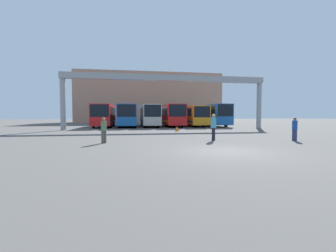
{
  "coord_description": "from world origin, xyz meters",
  "views": [
    {
      "loc": [
        -4.45,
        -9.92,
        1.7
      ],
      "look_at": [
        0.35,
        19.4,
        0.3
      ],
      "focal_mm": 24.0,
      "sensor_mm": 36.0,
      "label": 1
    }
  ],
  "objects_px": {
    "bus_slot_2": "(149,114)",
    "pedestrian_far_center": "(295,128)",
    "traffic_cone": "(177,129)",
    "bus_slot_1": "(127,114)",
    "bus_slot_5": "(212,114)",
    "bus_slot_3": "(171,114)",
    "bus_slot_4": "(190,115)",
    "bus_slot_0": "(104,115)",
    "pedestrian_near_right": "(104,130)",
    "pedestrian_near_left": "(214,126)"
  },
  "relations": [
    {
      "from": "bus_slot_2",
      "to": "pedestrian_far_center",
      "type": "bearing_deg",
      "value": -69.79
    },
    {
      "from": "bus_slot_0",
      "to": "pedestrian_near_right",
      "type": "height_order",
      "value": "bus_slot_0"
    },
    {
      "from": "bus_slot_1",
      "to": "pedestrian_near_right",
      "type": "relative_size",
      "value": 7.0
    },
    {
      "from": "bus_slot_3",
      "to": "bus_slot_5",
      "type": "bearing_deg",
      "value": -3.76
    },
    {
      "from": "bus_slot_3",
      "to": "bus_slot_5",
      "type": "distance_m",
      "value": 6.74
    },
    {
      "from": "bus_slot_1",
      "to": "pedestrian_near_right",
      "type": "height_order",
      "value": "bus_slot_1"
    },
    {
      "from": "pedestrian_near_right",
      "to": "bus_slot_1",
      "type": "bearing_deg",
      "value": -122.73
    },
    {
      "from": "traffic_cone",
      "to": "bus_slot_5",
      "type": "bearing_deg",
      "value": 53.63
    },
    {
      "from": "bus_slot_0",
      "to": "bus_slot_5",
      "type": "xyz_separation_m",
      "value": [
        16.81,
        0.08,
        0.08
      ]
    },
    {
      "from": "pedestrian_near_left",
      "to": "bus_slot_5",
      "type": "bearing_deg",
      "value": 9.2
    },
    {
      "from": "bus_slot_4",
      "to": "pedestrian_near_left",
      "type": "distance_m",
      "value": 21.45
    },
    {
      "from": "bus_slot_4",
      "to": "bus_slot_1",
      "type": "bearing_deg",
      "value": -176.52
    },
    {
      "from": "bus_slot_0",
      "to": "pedestrian_near_left",
      "type": "height_order",
      "value": "bus_slot_0"
    },
    {
      "from": "bus_slot_1",
      "to": "bus_slot_4",
      "type": "distance_m",
      "value": 10.1
    },
    {
      "from": "bus_slot_4",
      "to": "pedestrian_far_center",
      "type": "distance_m",
      "value": 22.05
    },
    {
      "from": "bus_slot_4",
      "to": "bus_slot_5",
      "type": "relative_size",
      "value": 1.18
    },
    {
      "from": "bus_slot_0",
      "to": "traffic_cone",
      "type": "xyz_separation_m",
      "value": [
        8.8,
        -10.79,
        -1.56
      ]
    },
    {
      "from": "bus_slot_0",
      "to": "pedestrian_far_center",
      "type": "relative_size",
      "value": 6.51
    },
    {
      "from": "bus_slot_3",
      "to": "bus_slot_1",
      "type": "bearing_deg",
      "value": -179.0
    },
    {
      "from": "bus_slot_3",
      "to": "pedestrian_near_left",
      "type": "relative_size",
      "value": 6.23
    },
    {
      "from": "bus_slot_3",
      "to": "pedestrian_far_center",
      "type": "height_order",
      "value": "bus_slot_3"
    },
    {
      "from": "bus_slot_2",
      "to": "bus_slot_5",
      "type": "xyz_separation_m",
      "value": [
        10.09,
        -0.81,
        0.07
      ]
    },
    {
      "from": "bus_slot_3",
      "to": "bus_slot_4",
      "type": "height_order",
      "value": "bus_slot_3"
    },
    {
      "from": "bus_slot_2",
      "to": "pedestrian_far_center",
      "type": "xyz_separation_m",
      "value": [
        8.05,
        -21.86,
        -1.02
      ]
    },
    {
      "from": "bus_slot_2",
      "to": "pedestrian_far_center",
      "type": "relative_size",
      "value": 7.66
    },
    {
      "from": "bus_slot_1",
      "to": "bus_slot_2",
      "type": "height_order",
      "value": "bus_slot_1"
    },
    {
      "from": "pedestrian_near_left",
      "to": "pedestrian_far_center",
      "type": "bearing_deg",
      "value": -70.49
    },
    {
      "from": "pedestrian_far_center",
      "to": "pedestrian_near_left",
      "type": "xyz_separation_m",
      "value": [
        -5.35,
        0.93,
        0.13
      ]
    },
    {
      "from": "bus_slot_0",
      "to": "bus_slot_4",
      "type": "bearing_deg",
      "value": 4.34
    },
    {
      "from": "bus_slot_1",
      "to": "bus_slot_0",
      "type": "bearing_deg",
      "value": -173.08
    },
    {
      "from": "pedestrian_near_left",
      "to": "bus_slot_3",
      "type": "bearing_deg",
      "value": 27.52
    },
    {
      "from": "bus_slot_1",
      "to": "pedestrian_near_left",
      "type": "distance_m",
      "value": 21.34
    },
    {
      "from": "pedestrian_near_left",
      "to": "traffic_cone",
      "type": "distance_m",
      "value": 9.29
    },
    {
      "from": "bus_slot_2",
      "to": "pedestrian_near_left",
      "type": "bearing_deg",
      "value": -82.67
    },
    {
      "from": "bus_slot_5",
      "to": "traffic_cone",
      "type": "xyz_separation_m",
      "value": [
        -8.01,
        -10.87,
        -1.64
      ]
    },
    {
      "from": "traffic_cone",
      "to": "bus_slot_1",
      "type": "bearing_deg",
      "value": 115.9
    },
    {
      "from": "bus_slot_2",
      "to": "pedestrian_near_left",
      "type": "height_order",
      "value": "bus_slot_2"
    },
    {
      "from": "pedestrian_near_left",
      "to": "traffic_cone",
      "type": "height_order",
      "value": "pedestrian_near_left"
    },
    {
      "from": "bus_slot_0",
      "to": "bus_slot_3",
      "type": "height_order",
      "value": "bus_slot_3"
    },
    {
      "from": "bus_slot_4",
      "to": "traffic_cone",
      "type": "bearing_deg",
      "value": -111.48
    },
    {
      "from": "pedestrian_far_center",
      "to": "pedestrian_near_right",
      "type": "xyz_separation_m",
      "value": [
        -12.48,
        0.7,
        0.0
      ]
    },
    {
      "from": "bus_slot_4",
      "to": "pedestrian_near_right",
      "type": "xyz_separation_m",
      "value": [
        -11.16,
        -21.29,
        -0.93
      ]
    },
    {
      "from": "bus_slot_1",
      "to": "pedestrian_far_center",
      "type": "height_order",
      "value": "bus_slot_1"
    },
    {
      "from": "bus_slot_5",
      "to": "pedestrian_far_center",
      "type": "relative_size",
      "value": 6.62
    },
    {
      "from": "bus_slot_3",
      "to": "bus_slot_4",
      "type": "relative_size",
      "value": 0.92
    },
    {
      "from": "pedestrian_near_left",
      "to": "bus_slot_2",
      "type": "bearing_deg",
      "value": 36.71
    },
    {
      "from": "bus_slot_5",
      "to": "traffic_cone",
      "type": "height_order",
      "value": "bus_slot_5"
    },
    {
      "from": "bus_slot_3",
      "to": "pedestrian_near_left",
      "type": "bearing_deg",
      "value": -91.87
    },
    {
      "from": "bus_slot_2",
      "to": "bus_slot_3",
      "type": "bearing_deg",
      "value": -6.32
    },
    {
      "from": "pedestrian_far_center",
      "to": "bus_slot_2",
      "type": "bearing_deg",
      "value": -4.43
    }
  ]
}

